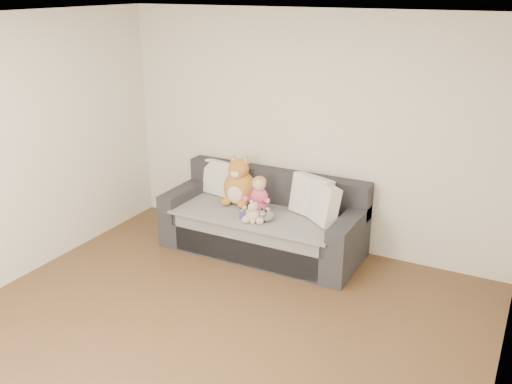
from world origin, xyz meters
TOP-DOWN VIEW (x-y plane):
  - room_shell at (0.00, 0.42)m, footprint 5.00×5.00m
  - sofa at (-0.34, 2.06)m, footprint 2.20×0.94m
  - cushion_left at (-1.02, 2.28)m, footprint 0.46×0.27m
  - cushion_right_back at (0.17, 2.19)m, footprint 0.52×0.36m
  - cushion_right_front at (0.33, 2.07)m, footprint 0.49×0.45m
  - toddler at (-0.34, 1.92)m, footprint 0.30×0.44m
  - plush_cat at (-0.68, 2.13)m, footprint 0.47×0.42m
  - teddy_bear at (-0.29, 1.72)m, footprint 0.18×0.15m
  - plush_cow at (-0.17, 1.80)m, footprint 0.13×0.19m
  - sippy_cup at (-0.43, 1.74)m, footprint 0.10×0.08m

SIDE VIEW (x-z plane):
  - sofa at x=-0.34m, z-range -0.12..0.73m
  - sippy_cup at x=-0.43m, z-range 0.48..0.59m
  - plush_cow at x=-0.17m, z-range 0.46..0.62m
  - teddy_bear at x=-0.29m, z-range 0.45..0.68m
  - toddler at x=-0.34m, z-range 0.44..0.87m
  - cushion_left at x=-1.02m, z-range 0.47..0.87m
  - cushion_right_front at x=0.33m, z-range 0.47..0.90m
  - plush_cat at x=-0.68m, z-range 0.39..0.98m
  - cushion_right_back at x=0.17m, z-range 0.47..0.91m
  - room_shell at x=0.00m, z-range -1.20..3.80m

